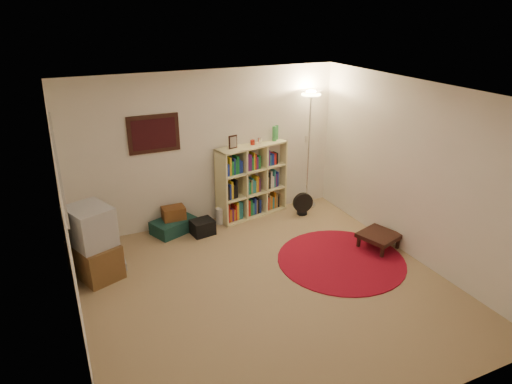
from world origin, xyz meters
TOP-DOWN VIEW (x-y plane):
  - room at (-0.05, 0.05)m, footprint 4.54×4.54m
  - bookshelf at (0.70, 2.14)m, footprint 1.31×0.62m
  - floor_lamp at (1.78, 2.06)m, footprint 0.43×0.43m
  - floor_fan at (1.52, 1.76)m, footprint 0.36×0.21m
  - tv_stand at (-1.97, 1.24)m, footprint 0.70×0.82m
  - dvd_box at (-1.75, 1.31)m, footprint 0.33×0.27m
  - suitcase at (-0.69, 2.05)m, footprint 0.77×0.64m
  - wicker_basket at (-0.67, 2.08)m, footprint 0.35×0.25m
  - duffel_bag at (-0.30, 1.78)m, footprint 0.38×0.33m
  - paper_towel at (0.08, 2.02)m, footprint 0.17×0.17m
  - red_rug at (1.25, 0.17)m, footprint 1.82×1.82m
  - side_table at (1.96, 0.25)m, footprint 0.65×0.65m

SIDE VIEW (x-z plane):
  - red_rug at x=1.25m, z-range 0.00..0.02m
  - dvd_box at x=-1.75m, z-range 0.00..0.11m
  - suitcase at x=-0.69m, z-range 0.00..0.21m
  - duffel_bag at x=-0.30m, z-range 0.00..0.24m
  - paper_towel at x=0.08m, z-range 0.00..0.27m
  - side_table at x=1.96m, z-range 0.08..0.32m
  - floor_fan at x=1.52m, z-range 0.00..0.40m
  - wicker_basket at x=-0.67m, z-range 0.21..0.42m
  - tv_stand at x=-1.97m, z-range -0.02..0.99m
  - bookshelf at x=0.70m, z-range -0.15..1.37m
  - room at x=-0.05m, z-range -0.01..2.53m
  - floor_lamp at x=1.78m, z-range 0.69..2.78m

